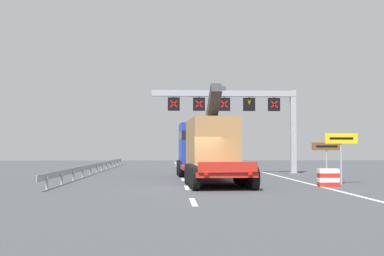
# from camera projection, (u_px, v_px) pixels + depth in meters

# --- Properties ---
(ground) EXTENTS (112.00, 112.00, 0.00)m
(ground) POSITION_uv_depth(u_px,v_px,m) (198.00, 188.00, 23.38)
(ground) COLOR #424449
(lane_markings) EXTENTS (0.20, 53.38, 0.01)m
(lane_markings) POSITION_uv_depth(u_px,v_px,m) (179.00, 170.00, 42.70)
(lane_markings) COLOR silver
(lane_markings) RESTS_ON ground
(edge_line_right) EXTENTS (0.20, 63.00, 0.01)m
(edge_line_right) POSITION_uv_depth(u_px,v_px,m) (273.00, 175.00, 35.65)
(edge_line_right) COLOR silver
(edge_line_right) RESTS_ON ground
(overhead_lane_gantry) EXTENTS (11.09, 0.90, 6.58)m
(overhead_lane_gantry) POSITION_uv_depth(u_px,v_px,m) (242.00, 107.00, 36.65)
(overhead_lane_gantry) COLOR #9EA0A5
(overhead_lane_gantry) RESTS_ON ground
(heavy_haul_truck_red) EXTENTS (3.55, 14.15, 5.30)m
(heavy_haul_truck_red) POSITION_uv_depth(u_px,v_px,m) (206.00, 147.00, 29.69)
(heavy_haul_truck_red) COLOR red
(heavy_haul_truck_red) RESTS_ON ground
(exit_sign_yellow) EXTENTS (1.77, 0.15, 2.73)m
(exit_sign_yellow) POSITION_uv_depth(u_px,v_px,m) (341.00, 145.00, 26.17)
(exit_sign_yellow) COLOR #9EA0A5
(exit_sign_yellow) RESTS_ON ground
(tourist_info_sign_brown) EXTENTS (1.80, 0.15, 2.28)m
(tourist_info_sign_brown) POSITION_uv_depth(u_px,v_px,m) (327.00, 151.00, 29.19)
(tourist_info_sign_brown) COLOR #9EA0A5
(tourist_info_sign_brown) RESTS_ON ground
(crash_barrier_striped) EXTENTS (1.01, 0.51, 0.90)m
(crash_barrier_striped) POSITION_uv_depth(u_px,v_px,m) (328.00, 178.00, 24.49)
(crash_barrier_striped) COLOR red
(crash_barrier_striped) RESTS_ON ground
(guardrail_left) EXTENTS (0.13, 37.66, 0.76)m
(guardrail_left) POSITION_uv_depth(u_px,v_px,m) (99.00, 165.00, 39.86)
(guardrail_left) COLOR #999EA3
(guardrail_left) RESTS_ON ground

